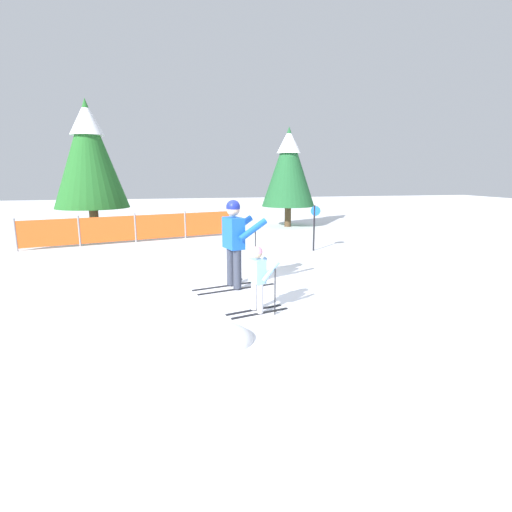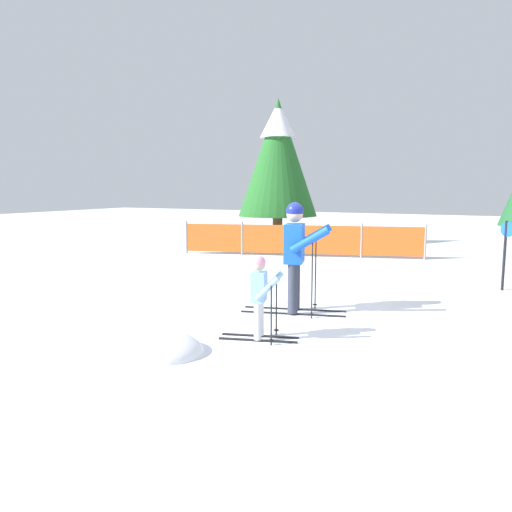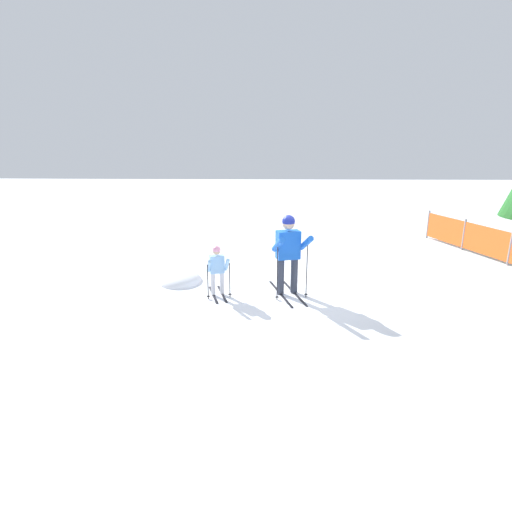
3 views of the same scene
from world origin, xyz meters
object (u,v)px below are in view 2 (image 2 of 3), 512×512
skier_adult (296,247)px  skier_child (260,291)px  safety_fence (300,240)px  conifer_far (278,156)px  trail_marker (505,247)px

skier_adult → skier_child: 1.54m
skier_adult → skier_child: bearing=-100.7°
skier_adult → safety_fence: skier_adult is taller
conifer_far → trail_marker: 8.36m
skier_child → conifer_far: size_ratio=0.23×
conifer_far → skier_adult: bearing=-63.9°
skier_adult → conifer_far: bearing=100.8°
skier_child → safety_fence: skier_child is taller
safety_fence → trail_marker: bearing=-27.2°
skier_adult → trail_marker: size_ratio=1.30×
skier_child → conifer_far: bearing=96.5°
skier_child → trail_marker: trail_marker is taller
conifer_far → trail_marker: conifer_far is taller
skier_adult → skier_child: skier_adult is taller
safety_fence → trail_marker: 5.80m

